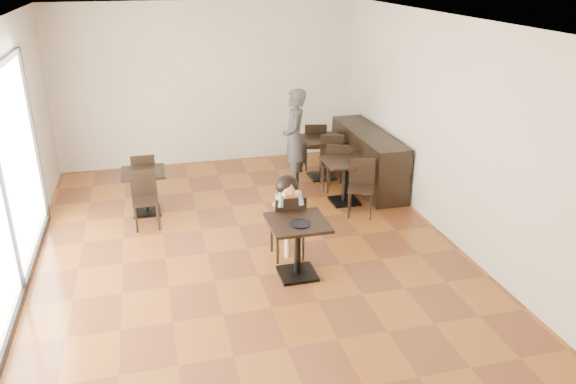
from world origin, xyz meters
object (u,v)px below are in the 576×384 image
object	(u,v)px
adult_patron	(294,139)
cafe_table_mid	(345,182)
chair_back_b	(332,163)
child_chair	(287,225)
chair_left_a	(144,177)
child	(287,217)
child_table	(298,249)
chair_left_b	(145,201)
chair_mid_b	(361,189)
chair_mid_a	(339,166)
cafe_table_back	(322,158)
chair_back_a	(315,145)
cafe_table_left	(145,192)

from	to	relation	value
adult_patron	cafe_table_mid	xyz separation A→B (m)	(0.64, -0.95, -0.52)
adult_patron	chair_back_b	world-z (taller)	adult_patron
child_chair	chair_left_a	bearing A→B (deg)	-53.42
child	chair_left_a	size ratio (longest dim) A/B	1.37
child_table	child	distance (m)	0.59
chair_back_b	chair_left_a	bearing A→B (deg)	-171.33
chair_left_b	adult_patron	bearing A→B (deg)	20.26
child_chair	chair_left_a	world-z (taller)	child_chair
child_table	child	size ratio (longest dim) A/B	0.66
chair_mid_b	chair_back_b	distance (m)	1.25
child_table	chair_left_a	distance (m)	3.64
adult_patron	chair_mid_a	xyz separation A→B (m)	(0.72, -0.40, -0.45)
cafe_table_back	chair_back_b	size ratio (longest dim) A/B	0.83
chair_mid_b	chair_back_a	distance (m)	2.35
child_chair	chair_mid_a	world-z (taller)	child_chair
child_chair	cafe_table_back	xyz separation A→B (m)	(1.42, 2.85, -0.08)
child_chair	chair_mid_a	distance (m)	2.63
child_chair	adult_patron	distance (m)	2.71
chair_left_a	chair_left_b	bearing A→B (deg)	87.99
child_chair	adult_patron	bearing A→B (deg)	-107.20
child	cafe_table_back	xyz separation A→B (m)	(1.42, 2.85, -0.21)
cafe_table_back	chair_left_a	distance (m)	3.33
chair_left_b	child_table	bearing A→B (deg)	-48.60
chair_left_a	chair_back_b	world-z (taller)	chair_back_b
cafe_table_mid	chair_left_a	size ratio (longest dim) A/B	0.87
child_table	chair_back_b	size ratio (longest dim) A/B	0.83
chair_mid_b	chair_mid_a	bearing A→B (deg)	113.90
child_chair	chair_left_b	bearing A→B (deg)	-37.48
cafe_table_mid	chair_left_a	distance (m)	3.46
chair_mid_a	chair_left_b	bearing A→B (deg)	35.48
chair_left_a	chair_left_b	xyz separation A→B (m)	(0.00, -1.10, 0.00)
cafe_table_left	cafe_table_mid	bearing A→B (deg)	-6.90
chair_left_a	chair_left_b	size ratio (longest dim) A/B	1.00
chair_left_a	chair_mid_b	bearing A→B (deg)	154.17
chair_back_b	adult_patron	bearing A→B (deg)	171.93
child	cafe_table_back	distance (m)	3.19
chair_left_b	chair_back_a	size ratio (longest dim) A/B	0.92
child	chair_left_b	distance (m)	2.39
child	chair_mid_a	xyz separation A→B (m)	(1.51, 2.15, -0.14)
adult_patron	chair_back_b	xyz separation A→B (m)	(0.65, -0.25, -0.43)
adult_patron	chair_left_a	bearing A→B (deg)	-77.04
child	child_chair	bearing A→B (deg)	90.00
chair_left_a	adult_patron	bearing A→B (deg)	177.98
chair_left_a	chair_back_b	bearing A→B (deg)	173.69
child_table	chair_left_b	bearing A→B (deg)	133.41
child	cafe_table_left	distance (m)	2.77
cafe_table_back	chair_back_b	xyz separation A→B (m)	(0.02, -0.55, 0.08)
chair_mid_a	chair_mid_b	bearing A→B (deg)	113.90
cafe_table_mid	cafe_table_back	distance (m)	1.25
adult_patron	cafe_table_mid	world-z (taller)	adult_patron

